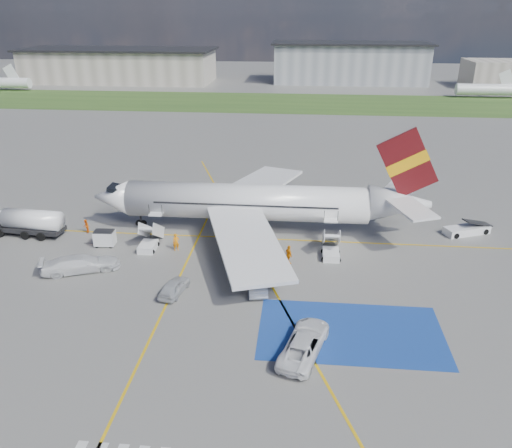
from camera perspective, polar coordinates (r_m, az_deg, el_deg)
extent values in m
plane|color=#60605E|center=(43.08, -3.16, -8.39)|extent=(400.00, 400.00, 0.00)
cube|color=#2D4C1E|center=(133.20, 2.96, 13.68)|extent=(400.00, 30.00, 0.01)
cube|color=gold|center=(53.54, -1.29, -1.61)|extent=(120.00, 0.20, 0.01)
cube|color=gold|center=(36.28, -13.73, -16.11)|extent=(0.20, 60.00, 0.01)
cube|color=gold|center=(53.54, -1.29, -1.61)|extent=(20.71, 56.45, 0.01)
cube|color=navy|center=(39.58, 10.76, -12.03)|extent=(14.00, 8.00, 0.01)
cube|color=gray|center=(177.78, -15.26, 17.04)|extent=(60.00, 22.00, 10.00)
cube|color=gray|center=(172.52, 10.65, 17.59)|extent=(48.00, 18.00, 12.00)
cylinder|color=white|center=(54.04, -1.08, 2.55)|extent=(26.00, 3.90, 3.90)
cone|color=white|center=(57.61, -16.09, 2.96)|extent=(4.00, 3.90, 3.90)
cube|color=black|center=(57.05, -15.65, 3.93)|extent=(1.67, 1.90, 0.82)
cone|color=white|center=(54.58, 16.09, 2.26)|extent=(6.50, 3.90, 3.90)
cube|color=white|center=(46.40, -1.02, -1.94)|extent=(9.86, 15.95, 1.40)
cube|color=white|center=(62.10, 0.73, 4.80)|extent=(9.86, 15.95, 1.40)
cylinder|color=#38383A|center=(49.71, -1.79, -1.91)|extent=(3.40, 2.10, 2.10)
cylinder|color=#38383A|center=(59.95, -0.46, 2.67)|extent=(3.40, 2.10, 2.10)
cube|color=#510D11|center=(53.27, 16.93, 6.66)|extent=(6.62, 0.30, 7.45)
cube|color=#F8AC0D|center=(53.27, 16.93, 6.66)|extent=(4.36, 0.40, 3.08)
cube|color=white|center=(51.53, 17.40, 1.67)|extent=(4.73, 5.95, 0.49)
cube|color=white|center=(57.42, 16.23, 4.04)|extent=(4.73, 5.95, 0.49)
cube|color=black|center=(52.09, -1.32, 2.14)|extent=(19.50, 0.04, 0.18)
cube|color=black|center=(55.74, -0.85, 3.60)|extent=(19.50, 0.04, 0.18)
cube|color=white|center=(52.92, -11.85, -0.73)|extent=(1.40, 3.73, 2.32)
cube|color=white|center=(54.18, -11.38, 1.10)|extent=(1.40, 1.00, 0.12)
cylinder|color=black|center=(54.18, -12.13, 1.66)|extent=(0.06, 0.06, 1.10)
cylinder|color=black|center=(53.78, -10.71, 1.62)|extent=(0.06, 0.06, 1.10)
cube|color=white|center=(52.01, -12.25, -2.56)|extent=(1.60, 2.40, 0.70)
cube|color=white|center=(50.76, 8.55, -1.56)|extent=(1.40, 3.73, 2.32)
cube|color=white|center=(52.07, 8.54, 0.37)|extent=(1.40, 1.00, 0.12)
cylinder|color=black|center=(51.82, 7.80, 0.96)|extent=(0.06, 0.06, 1.10)
cylinder|color=black|center=(51.91, 9.34, 0.90)|extent=(0.06, 0.06, 1.10)
cube|color=white|center=(49.81, 8.56, -3.48)|extent=(1.60, 2.40, 0.70)
cylinder|color=white|center=(58.49, -24.17, 0.47)|extent=(6.56, 2.72, 2.16)
cube|color=black|center=(58.88, -24.00, -0.50)|extent=(6.56, 2.72, 0.47)
cube|color=white|center=(53.77, -16.90, -1.55)|extent=(2.13, 1.34, 1.45)
cube|color=black|center=(53.46, -17.00, -0.79)|extent=(2.02, 1.23, 0.12)
cube|color=white|center=(59.07, 22.93, -0.64)|extent=(5.28, 3.44, 0.84)
cube|color=black|center=(59.58, 23.98, 0.14)|extent=(3.51, 2.39, 0.93)
imported|color=#B4B6BB|center=(43.80, -9.35, -7.10)|extent=(2.31, 4.14, 1.33)
imported|color=#A7A9AE|center=(43.82, -0.04, -6.60)|extent=(2.53, 4.79, 1.50)
imported|color=white|center=(36.63, 5.56, -13.07)|extent=(3.74, 5.67, 1.96)
imported|color=silver|center=(49.33, -19.47, -4.04)|extent=(5.76, 3.95, 2.09)
imported|color=orange|center=(51.14, -9.12, -2.06)|extent=(0.79, 0.67, 1.83)
imported|color=#F7600D|center=(57.54, -18.85, -0.25)|extent=(0.77, 0.89, 1.56)
imported|color=orange|center=(47.99, 3.76, -3.52)|extent=(0.99, 1.22, 1.94)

